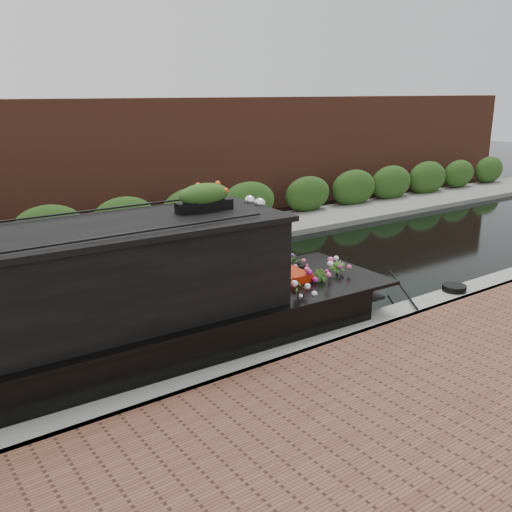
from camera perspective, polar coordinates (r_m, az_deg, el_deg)
ground at (r=12.38m, az=-3.20°, el=-3.76°), size 80.00×80.00×0.00m
near_bank_coping at (r=9.96m, az=7.21°, el=-9.02°), size 40.00×0.60×0.50m
far_bank_path at (r=15.92m, az=-11.37°, el=0.51°), size 40.00×2.40×0.34m
far_hedge at (r=16.72m, az=-12.66°, el=1.19°), size 40.00×1.10×2.80m
far_brick_wall at (r=18.62m, az=-15.24°, el=2.54°), size 40.00×1.00×8.00m
rope_fender at (r=12.07m, az=9.82°, el=-3.69°), size 0.32×0.41×0.32m
coiled_mooring_rope at (r=12.45m, az=19.22°, el=-3.04°), size 0.49×0.49×0.12m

